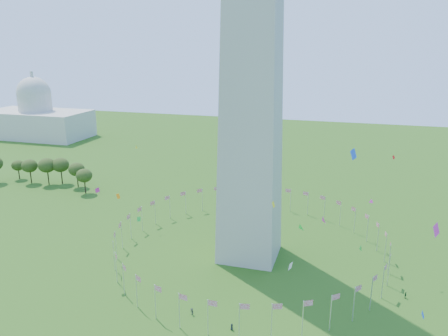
# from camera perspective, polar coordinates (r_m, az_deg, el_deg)

# --- Properties ---
(flag_ring) EXTENTS (80.24, 80.24, 9.00)m
(flag_ring) POSITION_cam_1_polar(r_m,az_deg,el_deg) (134.39, 3.34, -9.53)
(flag_ring) COLOR silver
(flag_ring) RESTS_ON ground
(capitol_building) EXTENTS (70.00, 35.00, 46.00)m
(capitol_building) POSITION_cam_1_polar(r_m,az_deg,el_deg) (325.51, -23.45, 7.72)
(capitol_building) COLOR beige
(capitol_building) RESTS_ON ground
(kites_aloft) EXTENTS (99.53, 83.24, 40.85)m
(kites_aloft) POSITION_cam_1_polar(r_m,az_deg,el_deg) (103.18, 7.49, -7.60)
(kites_aloft) COLOR #CC2699
(kites_aloft) RESTS_ON ground
(tree_line_west) EXTENTS (55.76, 16.04, 12.29)m
(tree_line_west) POSITION_cam_1_polar(r_m,az_deg,el_deg) (214.50, -22.50, -0.58)
(tree_line_west) COLOR #3C541C
(tree_line_west) RESTS_ON ground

